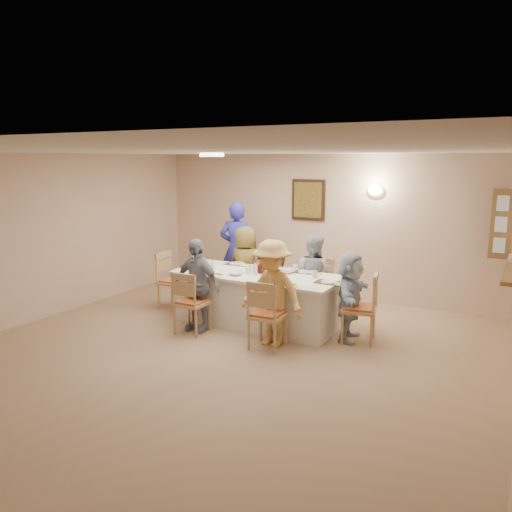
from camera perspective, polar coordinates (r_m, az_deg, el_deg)
The scene contains 45 objects.
ground at distance 6.18m, azimuth -4.84°, elevation -11.99°, with size 7.00×7.00×0.00m, color tan.
room_walls at distance 5.76m, azimuth -5.09°, elevation 2.02°, with size 7.00×7.00×7.00m.
wall_picture at distance 8.91m, azimuth 5.98°, elevation 6.39°, with size 0.62×0.05×0.72m.
wall_sconce at distance 8.47m, azimuth 13.47°, elevation 7.27°, with size 0.26×0.09×0.18m, color white.
ceiling_light at distance 7.49m, azimuth -5.07°, elevation 11.44°, with size 0.36×0.36×0.05m, color white.
shutter_door at distance 7.91m, azimuth 27.19°, elevation 3.19°, with size 0.55×0.04×1.00m, color brown.
dining_table at distance 7.41m, azimuth 0.13°, elevation -4.88°, with size 2.48×1.05×0.76m, color white.
chair_back_left at distance 8.35m, azimuth -0.79°, elevation -2.42°, with size 0.45×0.45×0.94m, color tan, non-canonical shape.
chair_back_right at distance 7.84m, azimuth 6.84°, elevation -3.55°, with size 0.43×0.43×0.90m, color tan, non-canonical shape.
chair_front_left at distance 7.06m, azimuth -7.33°, elevation -5.19°, with size 0.43×0.43×0.90m, color tan, non-canonical shape.
chair_front_right at distance 6.44m, azimuth 1.34°, elevation -6.61°, with size 0.44×0.44×0.92m, color tan, non-canonical shape.
chair_left_end at distance 8.23m, azimuth -9.34°, elevation -2.78°, with size 0.45×0.45×0.93m, color tan, non-canonical shape.
chair_right_end at distance 6.80m, azimuth 11.68°, elevation -5.77°, with size 0.45×0.45×0.95m, color tan, non-canonical shape.
diner_back_left at distance 8.20m, azimuth -1.21°, elevation -1.23°, with size 0.68×0.47×1.34m, color brown.
diner_back_right at distance 7.69m, azimuth 6.53°, elevation -2.34°, with size 0.69×0.58×1.29m, color #A4A5B4.
diner_front_left at distance 7.10m, azimuth -6.80°, elevation -3.30°, with size 0.80×0.38×1.33m, color gray.
diner_front_right at distance 6.47m, azimuth 1.84°, elevation -4.28°, with size 0.96×0.61×1.40m, color #E7AE59.
diner_right_end at distance 6.80m, azimuth 10.68°, elevation -4.59°, with size 0.53×1.16×1.21m, color #ADBED5.
caregiver at distance 8.79m, azimuth -2.19°, elevation 0.74°, with size 0.71×0.57×1.68m, color #3132B4.
placemat_fl at distance 7.28m, azimuth -5.61°, elevation -2.11°, with size 0.37×0.28×0.01m, color #472B19.
plate_fl at distance 7.28m, azimuth -5.61°, elevation -2.03°, with size 0.24×0.24×0.02m, color white.
napkin_fl at distance 7.14m, azimuth -4.66°, elevation -2.30°, with size 0.13×0.13×0.01m, color #F9F534.
placemat_fr at distance 6.68m, azimuth 2.88°, elevation -3.26°, with size 0.35×0.26×0.01m, color #472B19.
plate_fr at distance 6.68m, azimuth 2.88°, elevation -3.18°, with size 0.26×0.26×0.02m, color white.
napkin_fr at distance 6.56m, azimuth 4.09°, elevation -3.49°, with size 0.13×0.13×0.01m, color #F9F534.
placemat_bl at distance 7.97m, azimuth -2.16°, elevation -0.92°, with size 0.36×0.27×0.01m, color #472B19.
plate_bl at distance 7.96m, azimuth -2.16°, elevation -0.85°, with size 0.24×0.24×0.02m, color white.
napkin_bl at distance 7.83m, azimuth -1.23°, elevation -1.07°, with size 0.15×0.15×0.01m, color #F9F534.
placemat_br at distance 7.42m, azimuth 5.77°, elevation -1.85°, with size 0.34×0.26×0.01m, color #472B19.
plate_br at distance 7.42m, azimuth 5.77°, elevation -1.78°, with size 0.25×0.25×0.02m, color white.
napkin_br at distance 7.31m, azimuth 6.91°, elevation -2.03°, with size 0.14×0.14×0.01m, color #F9F534.
placemat_le at distance 7.90m, azimuth -6.85°, elevation -1.10°, with size 0.37×0.28×0.01m, color #472B19.
plate_le at distance 7.90m, azimuth -6.85°, elevation -1.02°, with size 0.25×0.25×0.02m, color white.
napkin_le at distance 7.75m, azimuth -6.00°, elevation -1.25°, with size 0.14×0.14×0.01m, color #F9F534.
placemat_re at distance 6.86m, azimuth 8.35°, elevation -3.00°, with size 0.38×0.28×0.01m, color #472B19.
plate_re at distance 6.85m, azimuth 8.35°, elevation -2.92°, with size 0.22×0.22×0.01m, color white.
napkin_re at distance 6.75m, azimuth 9.62°, elevation -3.21°, with size 0.14×0.14×0.01m, color #F9F534.
teacup_a at distance 7.45m, azimuth -6.31°, elevation -1.54°, with size 0.12×0.12×0.08m, color white.
teacup_b at distance 7.60m, azimuth 4.51°, elevation -1.28°, with size 0.09×0.09×0.07m, color white.
bowl_a at distance 7.22m, azimuth -2.33°, elevation -2.00°, with size 0.23×0.23×0.05m, color white.
bowl_b at distance 7.35m, azimuth 3.48°, elevation -1.70°, with size 0.23×0.23×0.07m, color white.
condiment_ketchup at distance 7.31m, azimuth -0.03°, elevation -1.20°, with size 0.09×0.09×0.21m, color #B82C0F.
condiment_brown at distance 7.33m, azimuth 0.59°, elevation -1.25°, with size 0.09×0.09×0.19m, color #441912.
condiment_malt at distance 7.24m, azimuth 1.06°, elevation -1.55°, with size 0.12×0.12×0.15m, color #441912.
drinking_glass at distance 7.42m, azimuth -0.69°, elevation -1.39°, with size 0.06×0.06×0.09m, color silver.
Camera 1 is at (3.22, -4.69, 2.41)m, focal length 35.00 mm.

